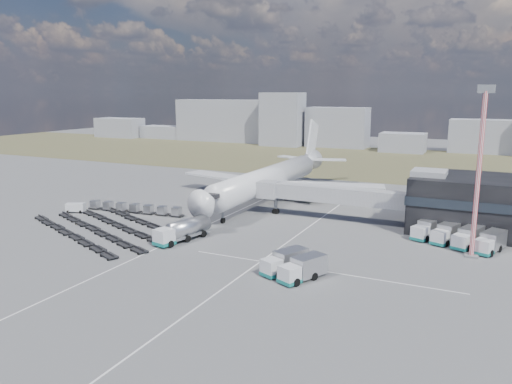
% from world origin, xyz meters
% --- Properties ---
extents(ground, '(420.00, 420.00, 0.00)m').
position_xyz_m(ground, '(0.00, 0.00, 0.00)').
color(ground, '#565659').
rests_on(ground, ground).
extents(grass_strip, '(420.00, 90.00, 0.01)m').
position_xyz_m(grass_strip, '(0.00, 110.00, 0.01)').
color(grass_strip, '#454029').
rests_on(grass_strip, ground).
extents(lane_markings, '(47.12, 110.00, 0.01)m').
position_xyz_m(lane_markings, '(9.77, 3.00, 0.01)').
color(lane_markings, silver).
rests_on(lane_markings, ground).
extents(terminal, '(30.40, 16.40, 11.00)m').
position_xyz_m(terminal, '(47.77, 23.96, 5.25)').
color(terminal, black).
rests_on(terminal, ground).
extents(jet_bridge, '(30.30, 3.80, 7.05)m').
position_xyz_m(jet_bridge, '(15.90, 20.42, 5.05)').
color(jet_bridge, '#939399').
rests_on(jet_bridge, ground).
extents(airliner, '(51.59, 64.53, 17.62)m').
position_xyz_m(airliner, '(0.00, 32.38, 5.29)').
color(airliner, silver).
rests_on(airliner, ground).
extents(skyline, '(296.91, 24.28, 24.63)m').
position_xyz_m(skyline, '(15.84, 149.60, 9.52)').
color(skyline, '#90919D').
rests_on(skyline, ground).
extents(fuel_tanker, '(5.29, 11.53, 3.61)m').
position_xyz_m(fuel_tanker, '(-0.55, -4.01, 1.81)').
color(fuel_tanker, silver).
rests_on(fuel_tanker, ground).
extents(pushback_tug, '(3.90, 2.83, 1.55)m').
position_xyz_m(pushback_tug, '(-3.57, 3.52, 0.78)').
color(pushback_tug, silver).
rests_on(pushback_tug, ground).
extents(utility_van, '(4.12, 3.11, 2.05)m').
position_xyz_m(utility_van, '(-32.20, 3.20, 1.02)').
color(utility_van, silver).
rests_on(utility_van, ground).
extents(catering_truck, '(3.51, 6.62, 2.89)m').
position_xyz_m(catering_truck, '(7.20, 37.22, 1.48)').
color(catering_truck, silver).
rests_on(catering_truck, ground).
extents(service_trucks_near, '(8.53, 9.13, 2.93)m').
position_xyz_m(service_trucks_near, '(22.61, -11.59, 1.59)').
color(service_trucks_near, silver).
rests_on(service_trucks_near, ground).
extents(service_trucks_far, '(14.96, 11.52, 2.94)m').
position_xyz_m(service_trucks_far, '(41.96, 13.66, 1.60)').
color(service_trucks_far, silver).
rests_on(service_trucks_far, ground).
extents(uld_row, '(22.55, 3.93, 1.74)m').
position_xyz_m(uld_row, '(-20.75, 8.29, 1.04)').
color(uld_row, black).
rests_on(uld_row, ground).
extents(baggage_dollies, '(36.31, 27.17, 0.79)m').
position_xyz_m(baggage_dollies, '(-17.31, -4.20, 0.39)').
color(baggage_dollies, black).
rests_on(baggage_dollies, ground).
extents(floodlight_mast, '(2.47, 2.01, 26.03)m').
position_xyz_m(floodlight_mast, '(44.46, 7.96, 13.05)').
color(floodlight_mast, red).
rests_on(floodlight_mast, ground).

